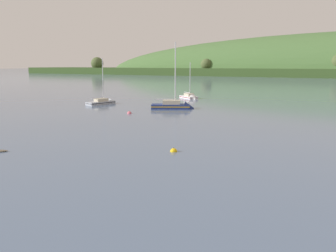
{
  "coord_description": "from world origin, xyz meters",
  "views": [
    {
      "loc": [
        20.11,
        1.01,
        7.92
      ],
      "look_at": [
        1.35,
        33.85,
        1.37
      ],
      "focal_mm": 37.74,
      "sensor_mm": 36.0,
      "label": 1
    }
  ],
  "objects_px": {
    "mooring_buoy_foreground": "(129,113)",
    "mooring_buoy_midchannel": "(174,152)",
    "sailboat_midwater_white": "(175,107)",
    "sailboat_near_mooring": "(104,103)",
    "sailboat_far_left": "(190,98)"
  },
  "relations": [
    {
      "from": "sailboat_near_mooring",
      "to": "mooring_buoy_midchannel",
      "type": "relative_size",
      "value": 13.97
    },
    {
      "from": "mooring_buoy_foreground",
      "to": "mooring_buoy_midchannel",
      "type": "height_order",
      "value": "mooring_buoy_foreground"
    },
    {
      "from": "sailboat_near_mooring",
      "to": "mooring_buoy_foreground",
      "type": "xyz_separation_m",
      "value": [
        13.11,
        -9.14,
        -0.17
      ]
    },
    {
      "from": "sailboat_far_left",
      "to": "mooring_buoy_midchannel",
      "type": "xyz_separation_m",
      "value": [
        21.72,
        -47.53,
        -0.2
      ]
    },
    {
      "from": "sailboat_far_left",
      "to": "mooring_buoy_foreground",
      "type": "distance_m",
      "value": 28.45
    },
    {
      "from": "mooring_buoy_midchannel",
      "to": "sailboat_near_mooring",
      "type": "bearing_deg",
      "value": 138.51
    },
    {
      "from": "sailboat_midwater_white",
      "to": "mooring_buoy_foreground",
      "type": "relative_size",
      "value": 16.15
    },
    {
      "from": "mooring_buoy_foreground",
      "to": "mooring_buoy_midchannel",
      "type": "bearing_deg",
      "value": -45.39
    },
    {
      "from": "mooring_buoy_foreground",
      "to": "mooring_buoy_midchannel",
      "type": "relative_size",
      "value": 1.11
    },
    {
      "from": "mooring_buoy_midchannel",
      "to": "sailboat_midwater_white",
      "type": "bearing_deg",
      "value": 118.25
    },
    {
      "from": "sailboat_far_left",
      "to": "mooring_buoy_foreground",
      "type": "xyz_separation_m",
      "value": [
        2.76,
        -28.32,
        -0.2
      ]
    },
    {
      "from": "sailboat_midwater_white",
      "to": "mooring_buoy_foreground",
      "type": "xyz_separation_m",
      "value": [
        -3.47,
        -9.6,
        -0.28
      ]
    },
    {
      "from": "sailboat_midwater_white",
      "to": "sailboat_far_left",
      "type": "relative_size",
      "value": 1.38
    },
    {
      "from": "sailboat_near_mooring",
      "to": "mooring_buoy_foreground",
      "type": "bearing_deg",
      "value": -114.12
    },
    {
      "from": "mooring_buoy_foreground",
      "to": "mooring_buoy_midchannel",
      "type": "xyz_separation_m",
      "value": [
        18.96,
        -19.22,
        0.0
      ]
    }
  ]
}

